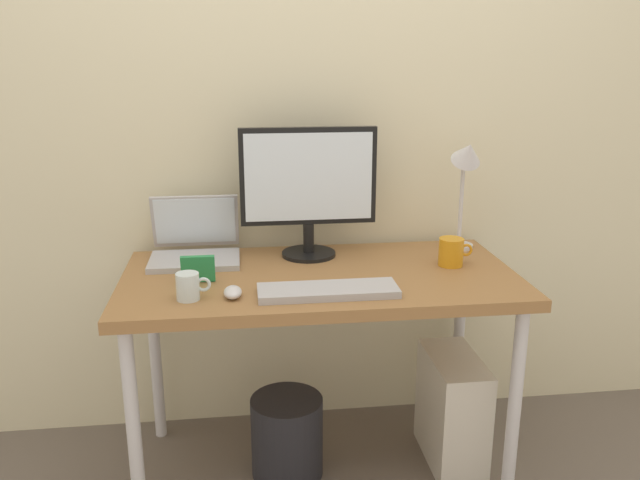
{
  "coord_description": "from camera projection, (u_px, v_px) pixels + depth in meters",
  "views": [
    {
      "loc": [
        -0.26,
        -2.09,
        1.49
      ],
      "look_at": [
        0.0,
        0.0,
        0.88
      ],
      "focal_mm": 36.48,
      "sensor_mm": 36.0,
      "label": 1
    }
  ],
  "objects": [
    {
      "name": "desk",
      "position": [
        320.0,
        293.0,
        2.25
      ],
      "size": [
        1.35,
        0.68,
        0.76
      ],
      "color": "olive",
      "rests_on": "ground_plane"
    },
    {
      "name": "glass_cup",
      "position": [
        188.0,
        286.0,
        1.98
      ],
      "size": [
        0.11,
        0.07,
        0.08
      ],
      "color": "silver",
      "rests_on": "desk"
    },
    {
      "name": "laptop",
      "position": [
        195.0,
        243.0,
        2.38
      ],
      "size": [
        0.32,
        0.28,
        0.22
      ],
      "color": "#B2B2B7",
      "rests_on": "desk"
    },
    {
      "name": "ground_plane",
      "position": [
        320.0,
        464.0,
        2.44
      ],
      "size": [
        6.0,
        6.0,
        0.0
      ],
      "primitive_type": "plane",
      "color": "#665B51"
    },
    {
      "name": "coffee_mug",
      "position": [
        451.0,
        252.0,
        2.3
      ],
      "size": [
        0.12,
        0.09,
        0.1
      ],
      "color": "orange",
      "rests_on": "desk"
    },
    {
      "name": "wastebasket",
      "position": [
        287.0,
        436.0,
        2.36
      ],
      "size": [
        0.26,
        0.26,
        0.3
      ],
      "primitive_type": "cylinder",
      "color": "#232328",
      "rests_on": "ground_plane"
    },
    {
      "name": "photo_frame",
      "position": [
        198.0,
        269.0,
        2.13
      ],
      "size": [
        0.11,
        0.03,
        0.09
      ],
      "primitive_type": "cube",
      "rotation": [
        0.11,
        0.0,
        0.0
      ],
      "color": "#268C4C",
      "rests_on": "desk"
    },
    {
      "name": "monitor",
      "position": [
        308.0,
        185.0,
        2.35
      ],
      "size": [
        0.5,
        0.2,
        0.48
      ],
      "color": "black",
      "rests_on": "desk"
    },
    {
      "name": "mouse",
      "position": [
        233.0,
        292.0,
        2.01
      ],
      "size": [
        0.06,
        0.09,
        0.03
      ],
      "primitive_type": "ellipsoid",
      "color": "silver",
      "rests_on": "desk"
    },
    {
      "name": "keyboard",
      "position": [
        329.0,
        291.0,
        2.04
      ],
      "size": [
        0.44,
        0.14,
        0.02
      ],
      "primitive_type": "cube",
      "color": "#B2B2B7",
      "rests_on": "desk"
    },
    {
      "name": "desk_lamp",
      "position": [
        466.0,
        170.0,
        2.41
      ],
      "size": [
        0.11,
        0.16,
        0.44
      ],
      "color": "silver",
      "rests_on": "desk"
    },
    {
      "name": "back_wall",
      "position": [
        307.0,
        104.0,
        2.46
      ],
      "size": [
        4.4,
        0.04,
        2.6
      ],
      "primitive_type": "cube",
      "color": "beige",
      "rests_on": "ground_plane"
    },
    {
      "name": "computer_tower",
      "position": [
        452.0,
        409.0,
        2.42
      ],
      "size": [
        0.18,
        0.36,
        0.42
      ],
      "primitive_type": "cube",
      "color": "silver",
      "rests_on": "ground_plane"
    }
  ]
}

